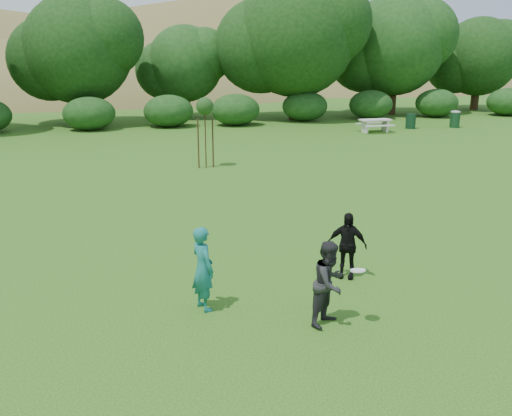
{
  "coord_description": "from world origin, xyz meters",
  "views": [
    {
      "loc": [
        -3.59,
        -9.36,
        4.7
      ],
      "look_at": [
        0.0,
        3.0,
        1.1
      ],
      "focal_mm": 40.0,
      "sensor_mm": 36.0,
      "label": 1
    }
  ],
  "objects_px": {
    "player_teal": "(203,268)",
    "player_black": "(347,245)",
    "player_grey": "(330,283)",
    "picnic_table": "(375,123)",
    "trash_can_near": "(411,121)",
    "trash_can_lidded": "(455,119)",
    "sapling": "(205,108)"
  },
  "relations": [
    {
      "from": "picnic_table",
      "to": "trash_can_lidded",
      "type": "bearing_deg",
      "value": 5.04
    },
    {
      "from": "player_grey",
      "to": "sapling",
      "type": "distance_m",
      "value": 14.26
    },
    {
      "from": "player_teal",
      "to": "trash_can_near",
      "type": "relative_size",
      "value": 1.79
    },
    {
      "from": "player_grey",
      "to": "picnic_table",
      "type": "distance_m",
      "value": 24.7
    },
    {
      "from": "picnic_table",
      "to": "trash_can_lidded",
      "type": "distance_m",
      "value": 5.73
    },
    {
      "from": "player_teal",
      "to": "trash_can_lidded",
      "type": "bearing_deg",
      "value": -61.7
    },
    {
      "from": "sapling",
      "to": "trash_can_lidded",
      "type": "distance_m",
      "value": 19.01
    },
    {
      "from": "player_grey",
      "to": "sapling",
      "type": "xyz_separation_m",
      "value": [
        0.63,
        14.15,
        1.65
      ]
    },
    {
      "from": "player_black",
      "to": "trash_can_lidded",
      "type": "height_order",
      "value": "player_black"
    },
    {
      "from": "player_teal",
      "to": "sapling",
      "type": "height_order",
      "value": "sapling"
    },
    {
      "from": "player_grey",
      "to": "player_black",
      "type": "bearing_deg",
      "value": 21.39
    },
    {
      "from": "player_teal",
      "to": "player_grey",
      "type": "xyz_separation_m",
      "value": [
        2.01,
        -1.2,
        -0.04
      ]
    },
    {
      "from": "player_grey",
      "to": "player_black",
      "type": "relative_size",
      "value": 1.07
    },
    {
      "from": "picnic_table",
      "to": "sapling",
      "type": "bearing_deg",
      "value": -147.37
    },
    {
      "from": "player_grey",
      "to": "trash_can_near",
      "type": "height_order",
      "value": "player_grey"
    },
    {
      "from": "trash_can_near",
      "to": "sapling",
      "type": "xyz_separation_m",
      "value": [
        -14.34,
        -8.2,
        1.97
      ]
    },
    {
      "from": "player_teal",
      "to": "trash_can_near",
      "type": "distance_m",
      "value": 27.13
    },
    {
      "from": "player_grey",
      "to": "player_black",
      "type": "height_order",
      "value": "player_grey"
    },
    {
      "from": "player_black",
      "to": "trash_can_near",
      "type": "distance_m",
      "value": 24.69
    },
    {
      "from": "player_grey",
      "to": "trash_can_near",
      "type": "bearing_deg",
      "value": 20.25
    },
    {
      "from": "trash_can_near",
      "to": "picnic_table",
      "type": "distance_m",
      "value": 2.96
    },
    {
      "from": "player_grey",
      "to": "picnic_table",
      "type": "height_order",
      "value": "player_grey"
    },
    {
      "from": "trash_can_lidded",
      "to": "player_black",
      "type": "bearing_deg",
      "value": -129.56
    },
    {
      "from": "player_grey",
      "to": "player_black",
      "type": "xyz_separation_m",
      "value": [
        1.2,
        1.87,
        -0.05
      ]
    },
    {
      "from": "trash_can_near",
      "to": "trash_can_lidded",
      "type": "bearing_deg",
      "value": -6.74
    },
    {
      "from": "player_teal",
      "to": "sapling",
      "type": "relative_size",
      "value": 0.56
    },
    {
      "from": "player_teal",
      "to": "player_black",
      "type": "distance_m",
      "value": 3.28
    },
    {
      "from": "picnic_table",
      "to": "trash_can_lidded",
      "type": "relative_size",
      "value": 1.71
    },
    {
      "from": "trash_can_lidded",
      "to": "player_grey",
      "type": "bearing_deg",
      "value": -129.02
    },
    {
      "from": "player_black",
      "to": "picnic_table",
      "type": "relative_size",
      "value": 0.8
    },
    {
      "from": "player_teal",
      "to": "player_grey",
      "type": "relative_size",
      "value": 1.05
    },
    {
      "from": "trash_can_near",
      "to": "picnic_table",
      "type": "xyz_separation_m",
      "value": [
        -2.84,
        -0.84,
        0.07
      ]
    }
  ]
}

